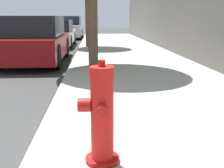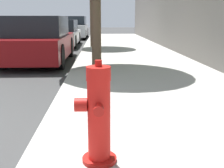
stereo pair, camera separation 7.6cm
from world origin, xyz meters
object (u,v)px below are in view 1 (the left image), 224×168
parked_car_mid (54,34)px  parked_car_near (36,41)px  parked_car_far (68,28)px  fire_hydrant (101,116)px

parked_car_mid → parked_car_near: bearing=-88.5°
parked_car_mid → parked_car_far: 5.56m
fire_hydrant → parked_car_far: size_ratio=0.20×
fire_hydrant → parked_car_near: (-1.80, 6.41, 0.14)m
fire_hydrant → parked_car_mid: (-1.94, 11.64, 0.08)m
parked_car_near → parked_car_mid: (-0.14, 5.23, -0.06)m
fire_hydrant → parked_car_far: bearing=95.9°
parked_car_mid → parked_car_far: parked_car_far is taller
fire_hydrant → parked_car_mid: size_ratio=0.21×
parked_car_mid → parked_car_far: bearing=88.2°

